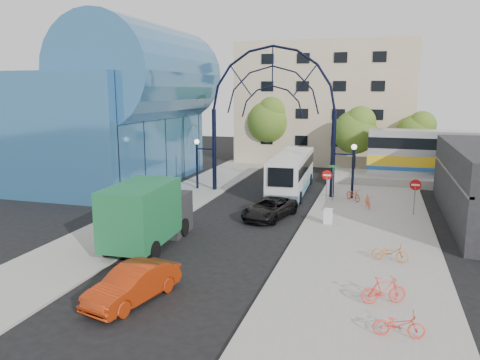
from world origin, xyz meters
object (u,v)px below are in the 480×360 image
(do_not_enter_sign, at_px, (415,188))
(bike_far_b, at_px, (384,290))
(sandwich_board, at_px, (328,215))
(bike_far_c, at_px, (399,324))
(gateway_arch, at_px, (272,90))
(stop_sign, at_px, (327,178))
(black_suv, at_px, (269,208))
(tree_north_b, at_px, (270,119))
(red_sedan, at_px, (133,284))
(bike_near_a, at_px, (353,194))
(tree_north_c, at_px, (417,133))
(city_bus, at_px, (292,172))
(tree_north_a, at_px, (356,130))
(street_name_sign, at_px, (333,175))
(bike_near_b, at_px, (368,201))
(green_truck, at_px, (149,214))
(bike_far_a, at_px, (390,252))

(do_not_enter_sign, bearing_deg, bike_far_b, -97.64)
(sandwich_board, bearing_deg, do_not_enter_sign, 36.68)
(sandwich_board, height_order, bike_far_c, sandwich_board)
(gateway_arch, bearing_deg, stop_sign, -22.63)
(stop_sign, distance_m, black_suv, 6.34)
(do_not_enter_sign, height_order, tree_north_b, tree_north_b)
(sandwich_board, xyz_separation_m, red_sedan, (-6.46, -13.31, 0.00))
(black_suv, bearing_deg, gateway_arch, 116.02)
(bike_near_a, distance_m, bike_far_b, 18.18)
(gateway_arch, xyz_separation_m, tree_north_c, (12.12, 13.93, -4.28))
(do_not_enter_sign, distance_m, city_bus, 11.08)
(stop_sign, relative_size, do_not_enter_sign, 1.01)
(red_sedan, bearing_deg, tree_north_a, 91.55)
(stop_sign, height_order, street_name_sign, street_name_sign)
(bike_near_a, height_order, bike_far_b, bike_far_b)
(bike_near_b, bearing_deg, bike_far_b, -98.09)
(bike_near_b, distance_m, bike_far_b, 16.03)
(do_not_enter_sign, bearing_deg, bike_far_c, -94.88)
(gateway_arch, distance_m, city_bus, 7.21)
(green_truck, bearing_deg, gateway_arch, 73.32)
(bike_far_a, height_order, bike_far_c, bike_far_a)
(street_name_sign, distance_m, city_bus, 4.83)
(street_name_sign, relative_size, city_bus, 0.24)
(street_name_sign, bearing_deg, tree_north_c, 65.69)
(green_truck, distance_m, bike_far_a, 12.97)
(sandwich_board, relative_size, bike_far_c, 0.56)
(sandwich_board, height_order, tree_north_b, tree_north_b)
(gateway_arch, height_order, bike_far_a, gateway_arch)
(bike_near_b, bearing_deg, tree_north_b, 110.10)
(street_name_sign, xyz_separation_m, bike_far_b, (3.81, -17.44, -1.45))
(bike_near_a, bearing_deg, green_truck, -162.33)
(black_suv, height_order, bike_far_c, black_suv)
(red_sedan, height_order, bike_far_a, red_sedan)
(tree_north_c, relative_size, black_suv, 1.30)
(green_truck, height_order, bike_near_a, green_truck)
(tree_north_b, relative_size, bike_far_c, 4.54)
(gateway_arch, bearing_deg, green_truck, -103.56)
(gateway_arch, bearing_deg, tree_north_c, 48.96)
(tree_north_b, xyz_separation_m, bike_near_b, (11.79, -18.77, -4.66))
(tree_north_c, distance_m, bike_far_b, 33.11)
(red_sedan, distance_m, bike_near_a, 21.90)
(stop_sign, xyz_separation_m, do_not_enter_sign, (6.20, -2.00, -0.02))
(tree_north_a, xyz_separation_m, red_sedan, (-6.98, -33.26, -3.86))
(gateway_arch, relative_size, tree_north_b, 1.70)
(do_not_enter_sign, bearing_deg, tree_north_b, 126.74)
(black_suv, distance_m, bike_far_a, 10.10)
(tree_north_c, bearing_deg, sandwich_board, -106.55)
(red_sedan, xyz_separation_m, bike_far_b, (9.87, 2.50, -0.07))
(tree_north_c, height_order, black_suv, tree_north_c)
(bike_near_b, relative_size, bike_far_a, 0.90)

